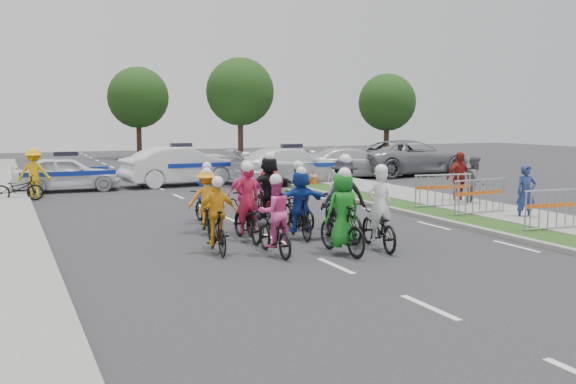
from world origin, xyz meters
name	(u,v)px	position (x,y,z in m)	size (l,w,h in m)	color
ground	(336,266)	(0.00, 0.00, 0.00)	(90.00, 90.00, 0.00)	#28282B
curb_right	(406,212)	(5.10, 5.00, 0.06)	(0.20, 60.00, 0.12)	gray
grass_strip	(425,211)	(5.80, 5.00, 0.06)	(1.20, 60.00, 0.11)	#234616
sidewalk_right	(472,207)	(7.60, 5.00, 0.07)	(2.40, 60.00, 0.13)	gray
rider_0	(378,221)	(1.64, 1.07, 0.62)	(0.94, 1.93, 1.88)	black
rider_1	(342,221)	(0.65, 0.91, 0.72)	(0.80, 1.79, 1.85)	black
rider_2	(274,225)	(-0.69, 1.44, 0.65)	(0.73, 1.70, 1.73)	black
rider_3	(217,223)	(-1.73, 2.11, 0.65)	(0.86, 1.61, 1.66)	black
rider_4	(343,207)	(1.46, 2.33, 0.78)	(1.18, 2.05, 2.04)	black
rider_5	(300,208)	(0.59, 2.89, 0.74)	(1.42, 1.69, 1.74)	black
rider_6	(247,215)	(-0.66, 3.15, 0.62)	(0.68, 1.84, 1.87)	black
rider_7	(339,203)	(2.06, 3.63, 0.68)	(0.75, 1.67, 1.73)	black
rider_8	(297,203)	(1.09, 4.12, 0.66)	(0.78, 1.79, 1.78)	black
rider_9	(246,205)	(-0.32, 4.14, 0.71)	(0.97, 1.80, 1.83)	black
rider_10	(206,207)	(-1.24, 4.47, 0.65)	(0.99, 1.69, 1.66)	black
rider_11	(269,194)	(0.75, 5.21, 0.82)	(1.60, 1.91, 1.96)	black
rider_12	(206,203)	(-0.80, 5.90, 0.56)	(0.71, 1.70, 1.69)	black
rider_13	(269,192)	(1.26, 6.42, 0.71)	(0.81, 1.77, 1.82)	black
police_car_0	(66,174)	(-3.54, 15.45, 0.69)	(1.64, 4.07, 1.39)	white
police_car_1	(181,166)	(1.13, 15.76, 0.82)	(1.73, 4.96, 1.63)	white
police_car_2	(292,166)	(5.57, 14.22, 0.79)	(2.21, 5.43, 1.58)	white
civilian_sedan	(352,163)	(9.44, 15.73, 0.72)	(2.01, 4.94, 1.43)	silver
civilian_suv	(410,157)	(12.80, 15.83, 0.87)	(2.89, 6.27, 1.74)	gray
spectator_0	(526,193)	(7.46, 2.64, 0.79)	(0.57, 0.38, 1.58)	navy
spectator_1	(475,181)	(8.12, 5.53, 0.82)	(0.80, 0.62, 1.65)	#5D5D62
spectator_2	(459,178)	(8.00, 6.18, 0.87)	(1.02, 0.43, 1.74)	maroon
marshal_hiviz	(34,173)	(-4.77, 13.94, 0.88)	(1.14, 0.65, 1.76)	#EFB40C
barrier_0	(557,211)	(6.70, 0.83, 0.56)	(2.00, 0.50, 1.12)	#A5A8AD
barrier_1	(480,198)	(6.70, 3.64, 0.56)	(2.00, 0.50, 1.12)	#A5A8AD
barrier_2	(443,192)	(6.70, 5.34, 0.56)	(2.00, 0.50, 1.12)	#A5A8AD
cone_0	(349,194)	(4.65, 7.61, 0.34)	(0.40, 0.40, 0.70)	#F24C0C
cone_1	(313,178)	(5.98, 12.94, 0.34)	(0.40, 0.40, 0.70)	#F24C0C
parked_bike	(18,188)	(-5.35, 13.13, 0.44)	(0.58, 1.66, 0.87)	black
tree_1	(240,92)	(9.00, 30.00, 4.54)	(4.55, 4.55, 6.82)	#382619
tree_2	(387,102)	(18.00, 26.00, 3.83)	(3.85, 3.85, 5.77)	#382619
tree_4	(138,98)	(3.00, 34.00, 4.19)	(4.20, 4.20, 6.30)	#382619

